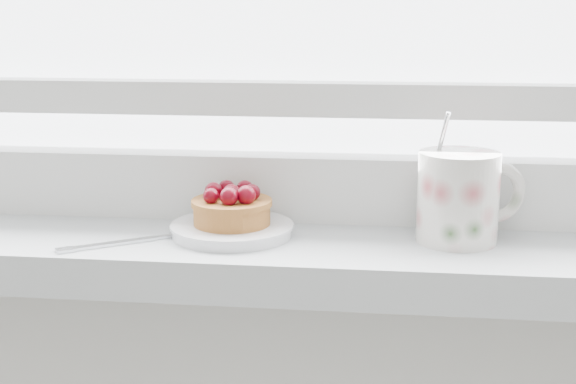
% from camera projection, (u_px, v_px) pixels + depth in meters
% --- Properties ---
extents(saucer, '(0.12, 0.12, 0.01)m').
position_uv_depth(saucer, '(232.00, 230.00, 0.80)').
color(saucer, white).
rests_on(saucer, windowsill).
extents(raspberry_tart, '(0.08, 0.08, 0.04)m').
position_uv_depth(raspberry_tart, '(232.00, 207.00, 0.80)').
color(raspberry_tart, brown).
rests_on(raspberry_tart, saucer).
extents(floral_mug, '(0.12, 0.10, 0.13)m').
position_uv_depth(floral_mug, '(461.00, 195.00, 0.78)').
color(floral_mug, silver).
rests_on(floral_mug, windowsill).
extents(fork, '(0.15, 0.11, 0.00)m').
position_uv_depth(fork, '(142.00, 240.00, 0.79)').
color(fork, silver).
rests_on(fork, windowsill).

